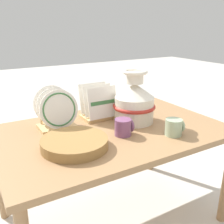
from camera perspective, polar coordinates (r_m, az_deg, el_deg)
name	(u,v)px	position (r m, az deg, el deg)	size (l,w,h in m)	color
ground_plane	(112,218)	(1.96, 0.00, -22.02)	(14.00, 14.00, 0.00)	beige
display_table	(112,139)	(1.64, 0.00, -5.96)	(1.38, 0.88, 0.67)	#9E754C
ceramic_vase	(134,101)	(1.70, 4.87, 2.33)	(0.28, 0.28, 0.34)	silver
dish_rack_round_plates	(57,114)	(1.62, -11.98, -0.38)	(0.23, 0.19, 0.25)	tan
dish_rack_square_plates	(98,108)	(1.78, -3.07, 0.96)	(0.22, 0.18, 0.23)	tan
wicker_charger_stack	(75,143)	(1.38, -8.15, -6.73)	(0.35, 0.35, 0.05)	olive
mug_plum_glaze	(124,127)	(1.51, 2.57, -3.29)	(0.11, 0.10, 0.10)	#7A4770
mug_sage_glaze	(174,127)	(1.55, 13.40, -3.22)	(0.11, 0.10, 0.10)	#9EB28E
fruit_bowl	(135,106)	(1.94, 5.11, 1.26)	(0.12, 0.12, 0.09)	white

